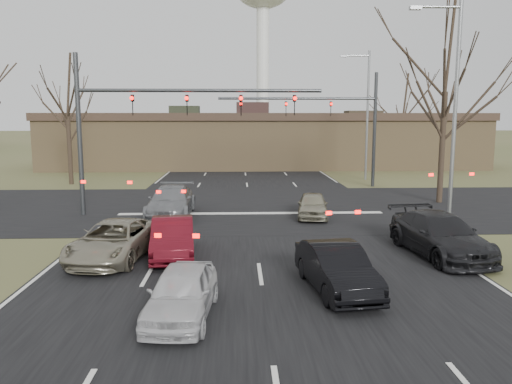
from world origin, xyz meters
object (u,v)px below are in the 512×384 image
car_silver_suv (114,241)px  car_grey_ahead (171,201)px  streetlight_right_near (452,102)px  car_red_ahead (173,238)px  car_silver_ahead (313,205)px  streetlight_right_far (365,108)px  building (264,140)px  car_black_hatch (336,268)px  car_white_sedan (182,292)px  mast_arm_far (335,116)px  car_charcoal_sedan (440,235)px  mast_arm_near (145,114)px

car_silver_suv → car_grey_ahead: 7.67m
streetlight_right_near → car_red_ahead: streetlight_right_near is taller
car_silver_suv → car_silver_ahead: (7.98, 7.06, -0.05)m
streetlight_right_far → car_red_ahead: 25.53m
building → car_black_hatch: size_ratio=10.45×
streetlight_right_far → car_grey_ahead: streetlight_right_far is taller
car_black_hatch → car_red_ahead: bearing=135.5°
car_white_sedan → car_red_ahead: bearing=104.3°
car_grey_ahead → building: bearing=77.3°
mast_arm_far → car_silver_suv: (-11.16, -18.10, -4.36)m
car_charcoal_sedan → car_silver_ahead: 7.83m
car_white_sedan → car_charcoal_sedan: 10.06m
mast_arm_far → car_charcoal_sedan: bearing=-89.0°
car_silver_suv → mast_arm_far: bearing=66.3°
mast_arm_far → car_grey_ahead: (-10.18, -10.50, -4.27)m
car_charcoal_sedan → car_red_ahead: size_ratio=1.25×
mast_arm_far → streetlight_right_near: size_ratio=1.11×
building → mast_arm_far: bearing=-74.4°
car_grey_ahead → streetlight_right_near: bearing=-10.5°
streetlight_right_near → car_charcoal_sedan: (-2.32, -5.05, -4.84)m
car_charcoal_sedan → car_red_ahead: bearing=171.8°
mast_arm_near → car_charcoal_sedan: size_ratio=2.36×
car_red_ahead → building: bearing=75.0°
mast_arm_far → streetlight_right_near: (2.64, -13.00, 0.57)m
mast_arm_far → car_silver_suv: mast_arm_far is taller
building → mast_arm_near: size_ratio=3.50×
building → mast_arm_far: (4.18, -15.00, 2.35)m
car_white_sedan → car_red_ahead: car_red_ahead is taller
car_grey_ahead → car_red_ahead: bearing=-81.6°
car_white_sedan → car_silver_ahead: (5.08, 12.26, -0.02)m
car_red_ahead → car_charcoal_sedan: bearing=-7.8°
streetlight_right_near → car_red_ahead: 13.67m
streetlight_right_far → car_silver_suv: 26.78m
mast_arm_near → car_silver_suv: size_ratio=2.54×
mast_arm_near → car_black_hatch: size_ratio=2.99×
mast_arm_far → car_white_sedan: bearing=-109.5°
mast_arm_near → streetlight_right_far: bearing=43.9°
car_black_hatch → car_silver_ahead: size_ratio=1.13×
building → streetlight_right_near: bearing=-76.3°
mast_arm_near → car_silver_ahead: bearing=-7.2°
streetlight_right_far → car_silver_suv: streetlight_right_far is taller
building → car_white_sedan: (-4.08, -38.31, -2.03)m
car_white_sedan → streetlight_right_near: bearing=48.2°
mast_arm_near → car_silver_suv: 9.23m
car_red_ahead → car_silver_suv: bearing=-177.8°
car_silver_suv → car_red_ahead: size_ratio=1.16×
car_white_sedan → building: bearing=88.7°
car_silver_ahead → mast_arm_far: bearing=81.8°
streetlight_right_near → car_silver_ahead: streetlight_right_near is taller
car_silver_suv → car_white_sedan: car_silver_suv is taller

